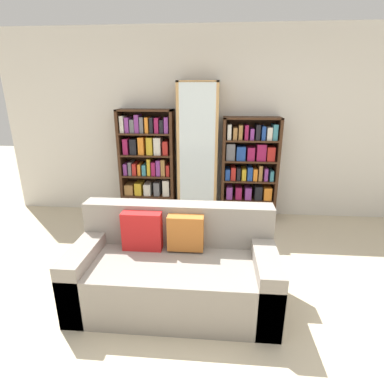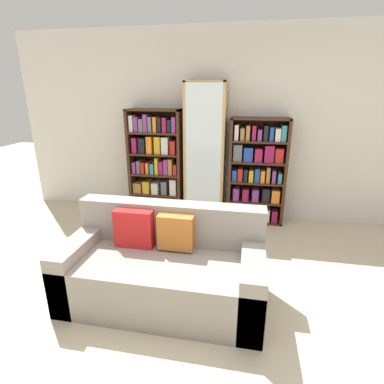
# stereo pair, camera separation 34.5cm
# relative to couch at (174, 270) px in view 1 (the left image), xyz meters

# --- Properties ---
(ground_plane) EXTENTS (16.00, 16.00, 0.00)m
(ground_plane) POSITION_rel_couch_xyz_m (0.23, -0.39, -0.31)
(ground_plane) COLOR beige
(wall_back) EXTENTS (6.19, 0.06, 2.70)m
(wall_back) POSITION_rel_couch_xyz_m (0.23, 2.19, 1.04)
(wall_back) COLOR beige
(wall_back) RESTS_ON ground
(couch) EXTENTS (1.77, 0.83, 0.85)m
(couch) POSITION_rel_couch_xyz_m (0.00, 0.00, 0.00)
(couch) COLOR gray
(couch) RESTS_ON ground
(bookshelf_left) EXTENTS (0.80, 0.32, 1.60)m
(bookshelf_left) POSITION_rel_couch_xyz_m (-0.67, 1.98, 0.48)
(bookshelf_left) COLOR #3D2314
(bookshelf_left) RESTS_ON ground
(display_cabinet) EXTENTS (0.57, 0.36, 1.97)m
(display_cabinet) POSITION_rel_couch_xyz_m (0.08, 1.96, 0.67)
(display_cabinet) COLOR tan
(display_cabinet) RESTS_ON ground
(bookshelf_right) EXTENTS (0.80, 0.32, 1.50)m
(bookshelf_right) POSITION_rel_couch_xyz_m (0.83, 1.98, 0.43)
(bookshelf_right) COLOR #3D2314
(bookshelf_right) RESTS_ON ground
(wine_bottle) EXTENTS (0.08, 0.08, 0.37)m
(wine_bottle) POSITION_rel_couch_xyz_m (0.58, 1.51, -0.16)
(wine_bottle) COLOR #192333
(wine_bottle) RESTS_ON ground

